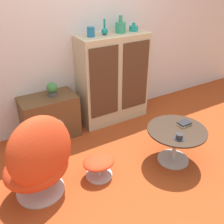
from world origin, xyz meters
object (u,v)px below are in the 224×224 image
object	(u,v)px
vase_inner_left	(105,31)
ottoman	(99,164)
coffee_table	(176,138)
vase_leftmost	(91,32)
vase_inner_right	(120,27)
sideboard	(113,79)
teacup	(179,137)
vase_rightmost	(134,28)
potted_plant	(52,89)
book_stack	(184,123)
tv_console	(50,117)
egg_chair	(39,160)

from	to	relation	value
vase_inner_left	ottoman	bearing A→B (deg)	-122.93
coffee_table	vase_leftmost	world-z (taller)	vase_leftmost
coffee_table	vase_inner_right	size ratio (longest dim) A/B	3.01
vase_leftmost	vase_inner_left	size ratio (longest dim) A/B	0.62
sideboard	teacup	size ratio (longest dim) A/B	10.54
coffee_table	vase_rightmost	size ratio (longest dim) A/B	5.48
potted_plant	book_stack	world-z (taller)	potted_plant
vase_rightmost	potted_plant	bearing A→B (deg)	-179.61
vase_inner_left	vase_inner_right	distance (m)	0.24
vase_leftmost	vase_inner_left	xyz separation A→B (m)	(0.19, 0.00, -0.01)
vase_inner_left	coffee_table	bearing A→B (deg)	-80.07
vase_leftmost	vase_rightmost	bearing A→B (deg)	0.00
sideboard	vase_leftmost	bearing A→B (deg)	179.29
coffee_table	vase_inner_right	distance (m)	1.58
ottoman	coffee_table	xyz separation A→B (m)	(0.87, -0.21, 0.15)
vase_leftmost	potted_plant	bearing A→B (deg)	-179.18
ottoman	teacup	bearing A→B (deg)	-24.87
vase_rightmost	book_stack	size ratio (longest dim) A/B	0.77
tv_console	vase_inner_left	distance (m)	1.31
vase_inner_left	book_stack	xyz separation A→B (m)	(0.35, -1.20, -0.84)
tv_console	coffee_table	world-z (taller)	tv_console
potted_plant	sideboard	bearing A→B (deg)	0.28
vase_leftmost	vase_inner_right	distance (m)	0.43
sideboard	vase_leftmost	distance (m)	0.75
egg_chair	coffee_table	xyz separation A→B (m)	(1.47, -0.26, -0.12)
coffee_table	tv_console	bearing A→B (deg)	130.79
sideboard	potted_plant	bearing A→B (deg)	-179.72
vase_inner_left	egg_chair	bearing A→B (deg)	-142.44
book_stack	sideboard	bearing A→B (deg)	100.86
teacup	book_stack	size ratio (longest dim) A/B	0.75
book_stack	vase_rightmost	bearing A→B (deg)	85.40
potted_plant	teacup	world-z (taller)	potted_plant
egg_chair	ottoman	xyz separation A→B (m)	(0.60, -0.05, -0.27)
egg_chair	coffee_table	size ratio (longest dim) A/B	1.38
tv_console	teacup	world-z (taller)	tv_console
ottoman	potted_plant	world-z (taller)	potted_plant
sideboard	egg_chair	world-z (taller)	sideboard
tv_console	teacup	size ratio (longest dim) A/B	5.96
vase_inner_left	vase_inner_right	xyz separation A→B (m)	(0.23, 0.00, 0.02)
coffee_table	book_stack	xyz separation A→B (m)	(0.13, 0.03, 0.14)
sideboard	vase_rightmost	bearing A→B (deg)	0.68
vase_inner_right	tv_console	bearing A→B (deg)	-179.53
vase_leftmost	ottoman	bearing A→B (deg)	-114.61
vase_inner_right	teacup	world-z (taller)	vase_inner_right
vase_leftmost	tv_console	bearing A→B (deg)	-179.22
tv_console	vase_inner_left	xyz separation A→B (m)	(0.84, 0.01, 1.00)
sideboard	egg_chair	size ratio (longest dim) A/B	1.36
vase_rightmost	teacup	distance (m)	1.63
ottoman	potted_plant	bearing A→B (deg)	95.88
vase_inner_left	vase_rightmost	size ratio (longest dim) A/B	1.62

